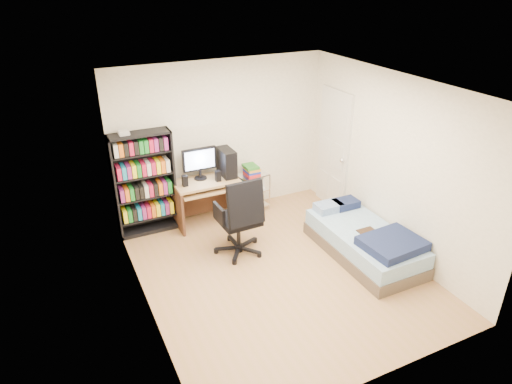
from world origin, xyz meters
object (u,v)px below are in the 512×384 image
bed (365,241)px  media_shelf (144,183)px  office_chair (240,230)px  computer_desk (211,182)px

bed → media_shelf: bearing=142.2°
office_chair → bed: size_ratio=0.66×
office_chair → bed: (1.57, -0.82, -0.15)m
computer_desk → media_shelf: bearing=173.7°
computer_desk → bed: (1.58, -1.90, -0.44)m
computer_desk → bed: size_ratio=0.69×
computer_desk → bed: 2.52m
media_shelf → bed: bearing=-37.8°
computer_desk → office_chair: (0.02, -1.09, -0.29)m
office_chair → computer_desk: bearing=89.2°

